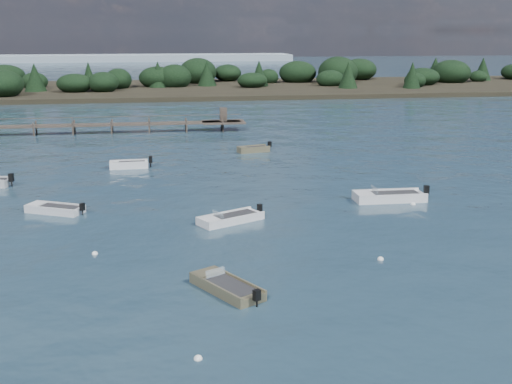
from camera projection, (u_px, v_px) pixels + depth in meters
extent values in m
plane|color=#192C3A|center=(184.00, 118.00, 86.86)|extent=(400.00, 400.00, 0.00)
cube|color=#676045|center=(253.00, 151.00, 62.51)|extent=(3.27, 1.96, 0.71)
cube|color=#676045|center=(242.00, 148.00, 61.95)|extent=(0.99, 1.25, 0.14)
cube|color=#262628|center=(256.00, 147.00, 62.52)|extent=(2.26, 1.47, 0.12)
cube|color=#676045|center=(256.00, 148.00, 61.92)|extent=(2.99, 0.89, 0.14)
cube|color=#676045|center=(251.00, 146.00, 62.90)|extent=(2.99, 0.89, 0.14)
cube|color=black|center=(270.00, 144.00, 63.06)|extent=(0.36, 0.41, 0.56)
cylinder|color=black|center=(270.00, 149.00, 63.18)|extent=(0.12, 0.12, 0.56)
cube|color=silver|center=(55.00, 211.00, 41.73)|extent=(3.96, 2.95, 0.62)
cube|color=silver|center=(36.00, 204.00, 42.06)|extent=(1.37, 1.54, 0.12)
cube|color=#262628|center=(59.00, 207.00, 41.57)|extent=(2.77, 2.16, 0.11)
cube|color=silver|center=(49.00, 208.00, 41.04)|extent=(3.37, 1.78, 0.12)
cube|color=silver|center=(61.00, 203.00, 42.25)|extent=(3.37, 1.78, 0.12)
cube|color=black|center=(82.00, 207.00, 41.01)|extent=(0.36, 0.38, 0.49)
cylinder|color=black|center=(83.00, 213.00, 41.11)|extent=(0.12, 0.12, 0.49)
cube|color=silver|center=(129.00, 167.00, 55.28)|extent=(3.28, 1.40, 0.76)
cube|color=silver|center=(114.00, 162.00, 54.94)|extent=(0.82, 1.19, 0.15)
cube|color=#262628|center=(132.00, 162.00, 55.24)|extent=(2.24, 1.11, 0.13)
cube|color=silver|center=(129.00, 163.00, 54.61)|extent=(3.24, 0.24, 0.15)
cube|color=silver|center=(129.00, 160.00, 55.72)|extent=(3.24, 0.24, 0.15)
cube|color=black|center=(150.00, 159.00, 55.48)|extent=(0.31, 0.38, 0.59)
cylinder|color=black|center=(151.00, 165.00, 55.61)|extent=(0.11, 0.11, 0.59)
cube|color=silver|center=(389.00, 199.00, 44.68)|extent=(4.92, 1.95, 0.76)
cube|color=silver|center=(364.00, 194.00, 44.32)|extent=(1.21, 1.69, 0.15)
cube|color=#262628|center=(395.00, 194.00, 44.64)|extent=(3.35, 1.55, 0.13)
cube|color=silver|center=(394.00, 196.00, 43.74)|extent=(4.89, 0.23, 0.15)
cube|color=silver|center=(385.00, 190.00, 45.39)|extent=(4.89, 0.23, 0.15)
cube|color=black|center=(426.00, 190.00, 44.89)|extent=(0.31, 0.38, 0.60)
cylinder|color=black|center=(426.00, 197.00, 45.02)|extent=(0.11, 0.11, 0.60)
cube|color=silver|center=(375.00, 190.00, 44.36)|extent=(0.20, 1.33, 0.45)
cube|color=silver|center=(231.00, 220.00, 39.69)|extent=(4.38, 3.27, 0.60)
cube|color=silver|center=(209.00, 219.00, 38.70)|extent=(1.52, 1.69, 0.12)
cube|color=#262628|center=(235.00, 215.00, 39.81)|extent=(3.06, 2.39, 0.10)
cube|color=silver|center=(237.00, 218.00, 39.04)|extent=(3.71, 1.99, 0.12)
cube|color=silver|center=(224.00, 212.00, 40.17)|extent=(3.71, 1.99, 0.12)
cube|color=black|center=(260.00, 208.00, 40.88)|extent=(0.35, 0.37, 0.47)
cylinder|color=black|center=(260.00, 214.00, 40.98)|extent=(0.12, 0.12, 0.47)
cube|color=silver|center=(218.00, 214.00, 39.03)|extent=(0.63, 1.05, 0.36)
cube|color=black|center=(11.00, 177.00, 48.55)|extent=(0.38, 0.43, 0.61)
cylinder|color=black|center=(12.00, 184.00, 48.68)|extent=(0.13, 0.13, 0.61)
cube|color=#676045|center=(227.00, 290.00, 29.12)|extent=(3.24, 4.17, 0.60)
cube|color=#676045|center=(208.00, 273.00, 30.17)|extent=(1.62, 1.48, 0.12)
cube|color=#262628|center=(231.00, 286.00, 28.81)|extent=(2.35, 2.92, 0.10)
cube|color=#676045|center=(214.00, 286.00, 28.62)|extent=(2.06, 3.50, 0.12)
cube|color=#676045|center=(239.00, 279.00, 29.45)|extent=(2.06, 3.50, 0.12)
cube|color=black|center=(257.00, 295.00, 27.37)|extent=(0.37, 0.35, 0.47)
cylinder|color=black|center=(257.00, 304.00, 27.47)|extent=(0.12, 0.12, 0.47)
cube|color=silver|center=(216.00, 272.00, 29.64)|extent=(0.98, 0.64, 0.36)
sphere|color=white|center=(198.00, 359.00, 23.13)|extent=(0.32, 0.32, 0.32)
sphere|color=white|center=(380.00, 260.00, 33.17)|extent=(0.32, 0.32, 0.32)
sphere|color=white|center=(95.00, 254.00, 33.99)|extent=(0.32, 0.32, 0.32)
sphere|color=white|center=(413.00, 205.00, 43.66)|extent=(0.32, 0.32, 0.32)
cube|color=#453B33|center=(223.00, 122.00, 75.74)|extent=(5.00, 3.20, 0.18)
cube|color=#453B33|center=(223.00, 114.00, 75.52)|extent=(0.80, 0.80, 1.60)
cylinder|color=#453B33|center=(34.00, 133.00, 71.77)|extent=(0.20, 0.20, 2.20)
cylinder|color=#453B33|center=(36.00, 130.00, 73.41)|extent=(0.20, 0.20, 2.20)
cylinder|color=#453B33|center=(73.00, 132.00, 72.43)|extent=(0.20, 0.20, 2.20)
cylinder|color=#453B33|center=(75.00, 129.00, 74.07)|extent=(0.20, 0.20, 2.20)
cylinder|color=#453B33|center=(112.00, 131.00, 73.09)|extent=(0.20, 0.20, 2.20)
cylinder|color=#453B33|center=(112.00, 129.00, 74.72)|extent=(0.20, 0.20, 2.20)
cylinder|color=#453B33|center=(149.00, 130.00, 73.74)|extent=(0.20, 0.20, 2.20)
cylinder|color=#453B33|center=(149.00, 128.00, 75.38)|extent=(0.20, 0.20, 2.20)
cylinder|color=#453B33|center=(187.00, 129.00, 74.40)|extent=(0.20, 0.20, 2.20)
cylinder|color=#453B33|center=(186.00, 127.00, 76.03)|extent=(0.20, 0.20, 2.20)
cylinder|color=#453B33|center=(223.00, 128.00, 75.05)|extent=(0.20, 0.20, 2.20)
cylinder|color=#453B33|center=(222.00, 126.00, 76.69)|extent=(0.20, 0.20, 2.20)
cube|color=black|center=(299.00, 89.00, 129.00)|extent=(190.00, 40.00, 1.60)
ellipsoid|color=black|center=(299.00, 75.00, 128.31)|extent=(180.50, 36.00, 4.40)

